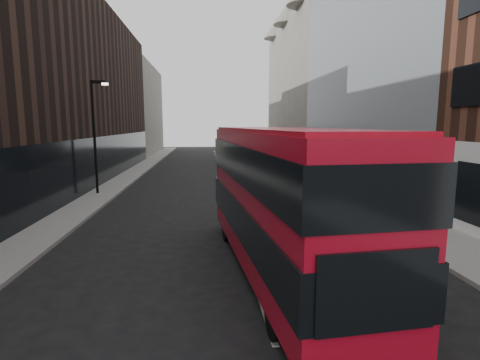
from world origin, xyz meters
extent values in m
cube|color=slate|center=(7.50, 25.00, 0.07)|extent=(3.00, 80.00, 0.15)
cube|color=slate|center=(-8.00, 25.00, 0.07)|extent=(2.00, 80.00, 0.15)
cube|color=#959B9F|center=(11.50, 21.00, 10.00)|extent=(5.00, 22.00, 20.00)
cube|color=silver|center=(9.15, 21.00, 1.90)|extent=(0.35, 21.00, 3.80)
cube|color=slate|center=(11.50, 44.00, 9.00)|extent=(5.00, 24.00, 18.00)
cone|color=slate|center=(9.50, 44.00, 19.50)|extent=(4.00, 4.00, 3.00)
cone|color=slate|center=(9.50, 52.00, 19.50)|extent=(4.00, 4.00, 3.00)
cube|color=black|center=(-11.50, 30.00, 7.00)|extent=(5.00, 24.00, 14.00)
cube|color=slate|center=(-11.50, 52.00, 6.50)|extent=(5.00, 20.00, 13.00)
cylinder|color=black|center=(-8.30, 18.00, 3.65)|extent=(0.16, 0.16, 7.00)
cube|color=black|center=(-7.90, 18.00, 7.05)|extent=(0.90, 0.15, 0.18)
cube|color=#FFF2CC|center=(-7.50, 18.00, 6.93)|extent=(0.35, 0.22, 0.12)
cube|color=#B40B1F|center=(0.80, 4.57, 2.34)|extent=(3.43, 10.89, 3.89)
cube|color=black|center=(0.80, 4.57, 1.70)|extent=(3.55, 10.95, 1.07)
cube|color=black|center=(0.80, 4.57, 3.36)|extent=(3.55, 10.95, 1.07)
cube|color=black|center=(1.30, -0.79, 1.85)|extent=(2.07, 0.27, 1.36)
cube|color=black|center=(0.30, 9.93, 1.85)|extent=(2.07, 0.27, 1.36)
cube|color=#B40B1F|center=(0.80, 4.57, 4.31)|extent=(3.29, 10.45, 0.12)
cylinder|color=black|center=(-0.58, 7.88, 0.49)|extent=(0.38, 1.00, 0.97)
cylinder|color=black|center=(1.54, 8.08, 0.49)|extent=(0.38, 1.00, 0.97)
cylinder|color=black|center=(0.06, 1.06, 0.49)|extent=(0.38, 1.00, 0.97)
cylinder|color=black|center=(2.18, 1.26, 0.49)|extent=(0.38, 1.00, 0.97)
cube|color=black|center=(4.14, 40.69, 2.24)|extent=(3.00, 12.67, 3.56)
cube|color=black|center=(4.14, 40.69, 2.01)|extent=(3.13, 12.72, 1.26)
cube|color=black|center=(4.20, 34.34, 2.18)|extent=(2.44, 0.11, 1.61)
cube|color=black|center=(4.07, 47.04, 2.18)|extent=(2.44, 0.11, 1.61)
cube|color=black|center=(4.14, 40.69, 4.05)|extent=(2.88, 12.16, 0.12)
cylinder|color=black|center=(2.81, 44.72, 0.57)|extent=(0.36, 1.15, 1.15)
cylinder|color=black|center=(5.38, 44.74, 0.57)|extent=(0.36, 1.15, 1.15)
cylinder|color=black|center=(2.89, 36.63, 0.57)|extent=(0.36, 1.15, 1.15)
cylinder|color=black|center=(5.47, 36.66, 0.57)|extent=(0.36, 1.15, 1.15)
imported|color=black|center=(3.45, 14.26, 0.72)|extent=(1.93, 4.33, 1.45)
imported|color=#989CA1|center=(0.60, 24.26, 0.74)|extent=(1.71, 4.57, 1.49)
imported|color=black|center=(1.94, 32.54, 0.66)|extent=(1.93, 4.56, 1.31)
camera|label=1|loc=(-1.36, -6.17, 4.48)|focal=28.00mm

